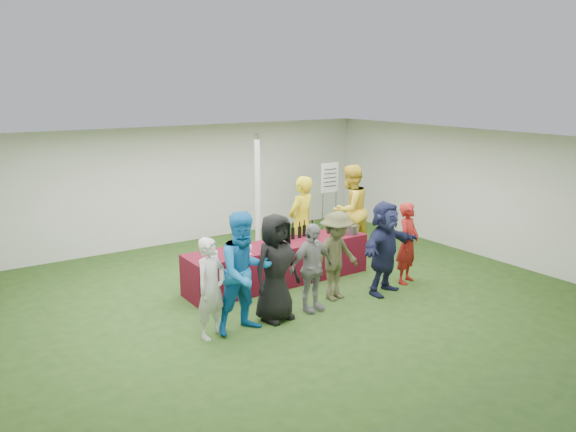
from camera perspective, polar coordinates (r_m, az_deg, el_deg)
ground at (r=10.02m, az=-1.94°, el=-7.88°), size 60.00×60.00×0.00m
tent at (r=10.87m, az=-3.09°, el=1.23°), size 10.00×10.00×10.00m
serving_table at (r=10.43m, az=-0.92°, el=-4.82°), size 3.60×0.80×0.75m
wine_bottles at (r=10.69m, az=1.17°, el=-1.60°), size 0.62×0.14×0.32m
wine_glasses at (r=9.83m, az=-2.56°, el=-3.00°), size 2.75×0.15×0.16m
water_bottle at (r=10.33m, az=-1.40°, el=-2.23°), size 0.07×0.07×0.23m
bar_towel at (r=11.21m, az=5.39°, el=-1.51°), size 0.25×0.18×0.03m
dump_bucket at (r=11.02m, az=6.51°, el=-1.39°), size 0.25×0.25×0.18m
wine_list_sign at (r=13.36m, az=4.26°, el=3.34°), size 0.50×0.03×1.80m
staff_pourer at (r=11.09m, az=1.36°, el=-0.71°), size 0.79×0.64×1.87m
staff_back at (r=12.14m, az=6.33°, el=0.63°), size 1.05×0.88×1.95m
customer_0 at (r=8.22m, az=-7.81°, el=-7.26°), size 0.64×0.54×1.50m
customer_1 at (r=8.30m, az=-4.40°, el=-5.75°), size 0.90×0.71×1.84m
customer_2 at (r=8.69m, az=-1.24°, el=-5.26°), size 0.91×0.68×1.71m
customer_3 at (r=9.07m, az=2.40°, el=-5.27°), size 0.88×0.41×1.47m
customer_4 at (r=9.57m, az=4.93°, el=-4.06°), size 1.08×0.73×1.54m
customer_5 at (r=9.94m, az=9.81°, el=-3.19°), size 1.61×0.88×1.66m
customer_6 at (r=10.57m, az=12.08°, el=-2.70°), size 0.65×0.55×1.52m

